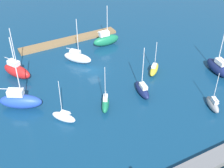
% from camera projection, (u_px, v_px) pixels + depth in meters
% --- Properties ---
extents(water, '(160.00, 160.00, 0.00)m').
position_uv_depth(water, '(94.00, 70.00, 68.34)').
color(water, navy).
rests_on(water, ground).
extents(pier_dock, '(25.96, 3.03, 0.67)m').
position_uv_depth(pier_dock, '(69.00, 40.00, 79.42)').
color(pier_dock, olive).
rests_on(pier_dock, ground).
extents(sailboat_navy_off_beacon, '(2.77, 6.04, 10.22)m').
position_uv_depth(sailboat_navy_off_beacon, '(142.00, 90.00, 60.72)').
color(sailboat_navy_off_beacon, '#141E4C').
rests_on(sailboat_navy_off_beacon, water).
extents(sailboat_white_lone_south, '(5.89, 6.50, 10.69)m').
position_uv_depth(sailboat_white_lone_south, '(77.00, 57.00, 70.52)').
color(sailboat_white_lone_south, white).
rests_on(sailboat_white_lone_south, water).
extents(sailboat_green_along_channel, '(3.58, 4.68, 9.21)m').
position_uv_depth(sailboat_green_along_channel, '(105.00, 104.00, 57.13)').
color(sailboat_green_along_channel, '#19724C').
rests_on(sailboat_green_along_channel, water).
extents(sailboat_blue_near_pier, '(8.15, 6.32, 14.59)m').
position_uv_depth(sailboat_blue_near_pier, '(20.00, 100.00, 56.96)').
color(sailboat_blue_near_pier, '#2347B2').
rests_on(sailboat_blue_near_pier, water).
extents(sailboat_yellow_mid_basin, '(4.70, 4.39, 7.45)m').
position_uv_depth(sailboat_yellow_mid_basin, '(154.00, 69.00, 66.92)').
color(sailboat_yellow_mid_basin, yellow).
rests_on(sailboat_yellow_mid_basin, water).
extents(sailboat_red_west_end, '(5.67, 7.33, 11.42)m').
position_uv_depth(sailboat_red_west_end, '(17.00, 70.00, 65.46)').
color(sailboat_red_west_end, red).
rests_on(sailboat_red_west_end, water).
extents(sailboat_navy_far_south, '(3.53, 7.41, 10.41)m').
position_uv_depth(sailboat_navy_far_south, '(218.00, 67.00, 66.80)').
color(sailboat_navy_far_south, '#141E4C').
rests_on(sailboat_navy_far_south, water).
extents(sailboat_gray_by_breakwater, '(2.76, 4.79, 7.66)m').
position_uv_depth(sailboat_gray_by_breakwater, '(213.00, 104.00, 57.09)').
color(sailboat_gray_by_breakwater, gray).
rests_on(sailboat_gray_by_breakwater, water).
extents(sailboat_white_far_north, '(4.01, 4.63, 8.47)m').
position_uv_depth(sailboat_white_far_north, '(64.00, 117.00, 54.41)').
color(sailboat_white_far_north, white).
rests_on(sailboat_white_far_north, water).
extents(sailboat_green_east_end, '(6.94, 2.35, 10.31)m').
position_uv_depth(sailboat_green_east_end, '(106.00, 40.00, 77.15)').
color(sailboat_green_east_end, '#19724C').
rests_on(sailboat_green_east_end, water).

